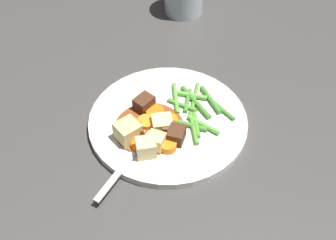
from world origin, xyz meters
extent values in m
plane|color=#423F3D|center=(0.00, 0.00, 0.00)|extent=(3.00, 3.00, 0.00)
cylinder|color=white|center=(0.00, 0.00, 0.01)|extent=(0.26, 0.26, 0.01)
cylinder|color=brown|center=(0.03, 0.01, 0.01)|extent=(0.11, 0.11, 0.00)
cylinder|color=orange|center=(0.00, 0.01, 0.02)|extent=(0.04, 0.04, 0.01)
cylinder|color=orange|center=(0.02, 0.06, 0.02)|extent=(0.04, 0.04, 0.01)
cylinder|color=orange|center=(0.06, 0.04, 0.02)|extent=(0.04, 0.04, 0.01)
cylinder|color=orange|center=(0.06, 0.00, 0.02)|extent=(0.04, 0.04, 0.01)
cylinder|color=orange|center=(0.02, -0.02, 0.02)|extent=(0.04, 0.04, 0.01)
cylinder|color=orange|center=(0.04, 0.00, 0.02)|extent=(0.04, 0.04, 0.01)
cube|color=#E5CC7A|center=(0.03, 0.05, 0.03)|extent=(0.04, 0.04, 0.03)
cube|color=#EAD68C|center=(0.05, 0.06, 0.03)|extent=(0.03, 0.03, 0.03)
cube|color=#E5CC7A|center=(0.07, 0.02, 0.03)|extent=(0.05, 0.04, 0.03)
cube|color=#EAD68C|center=(0.01, 0.01, 0.02)|extent=(0.04, 0.04, 0.02)
cube|color=brown|center=(0.01, 0.03, 0.02)|extent=(0.03, 0.03, 0.02)
cube|color=brown|center=(0.06, 0.02, 0.02)|extent=(0.02, 0.02, 0.02)
cube|color=#4C2B19|center=(0.00, 0.05, 0.02)|extent=(0.04, 0.04, 0.02)
cube|color=#4C2B19|center=(0.03, -0.04, 0.02)|extent=(0.04, 0.04, 0.02)
cylinder|color=#599E38|center=(-0.03, 0.03, 0.02)|extent=(0.02, 0.07, 0.01)
cylinder|color=#4C8E33|center=(-0.06, -0.02, 0.02)|extent=(0.03, 0.08, 0.01)
cylinder|color=#66AD42|center=(-0.05, -0.04, 0.02)|extent=(0.05, 0.04, 0.01)
cylinder|color=#599E38|center=(-0.04, 0.03, 0.02)|extent=(0.02, 0.05, 0.01)
cylinder|color=#4C8E33|center=(-0.02, 0.02, 0.02)|extent=(0.07, 0.05, 0.01)
cylinder|color=#4C8E33|center=(-0.04, -0.03, 0.02)|extent=(0.03, 0.05, 0.01)
cylinder|color=#599E38|center=(-0.03, -0.02, 0.02)|extent=(0.04, 0.04, 0.01)
cylinder|color=#4C8E33|center=(-0.08, -0.02, 0.02)|extent=(0.02, 0.07, 0.01)
cylinder|color=#4C8E33|center=(-0.09, 0.01, 0.02)|extent=(0.03, 0.06, 0.01)
cylinder|color=#599E38|center=(-0.06, -0.04, 0.02)|extent=(0.03, 0.06, 0.01)
cylinder|color=#66AD42|center=(-0.03, -0.04, 0.02)|extent=(0.02, 0.07, 0.01)
cylinder|color=#66AD42|center=(-0.05, 0.03, 0.02)|extent=(0.04, 0.05, 0.01)
cube|color=silver|center=(0.10, 0.09, 0.01)|extent=(0.09, 0.09, 0.00)
cube|color=silver|center=(0.06, 0.04, 0.01)|extent=(0.03, 0.03, 0.00)
cylinder|color=silver|center=(0.03, 0.03, 0.01)|extent=(0.03, 0.03, 0.00)
cylinder|color=silver|center=(0.03, 0.02, 0.01)|extent=(0.03, 0.03, 0.00)
cylinder|color=silver|center=(0.04, 0.02, 0.01)|extent=(0.03, 0.03, 0.00)
cylinder|color=silver|center=(0.04, 0.01, 0.01)|extent=(0.03, 0.03, 0.00)
camera|label=1|loc=(0.16, 0.55, 0.63)|focal=54.57mm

